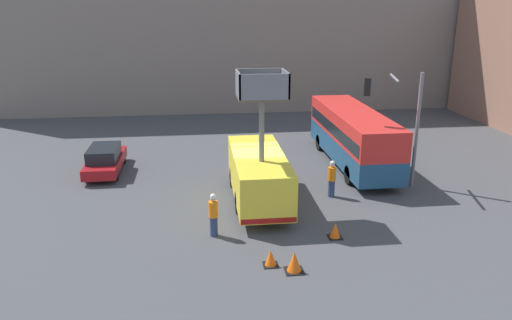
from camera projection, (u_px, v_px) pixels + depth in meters
ground_plane at (256, 197)px, 24.50m from camera, size 120.00×120.00×0.00m
building_backdrop_far at (224, 19)px, 45.51m from camera, size 44.00×10.00×15.46m
utility_truck at (259, 172)px, 23.34m from camera, size 2.36×6.87×6.39m
city_bus at (353, 134)px, 28.95m from camera, size 2.54×10.41×3.21m
traffic_light_pole at (399, 111)px, 25.00m from camera, size 2.82×2.56×5.89m
road_worker_near_truck at (213, 215)px, 20.19m from camera, size 0.38×0.38×1.84m
road_worker_directing at (332, 179)px, 24.35m from camera, size 0.38×0.38×1.85m
traffic_cone_near_truck at (294, 262)px, 17.64m from camera, size 0.67×0.67×0.76m
traffic_cone_mid_road at (271, 258)px, 18.06m from camera, size 0.54×0.54×0.62m
traffic_cone_far_side at (335, 231)px, 20.21m from camera, size 0.56×0.56×0.64m
parked_car_curbside at (105, 159)px, 27.89m from camera, size 1.77×4.79×1.53m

